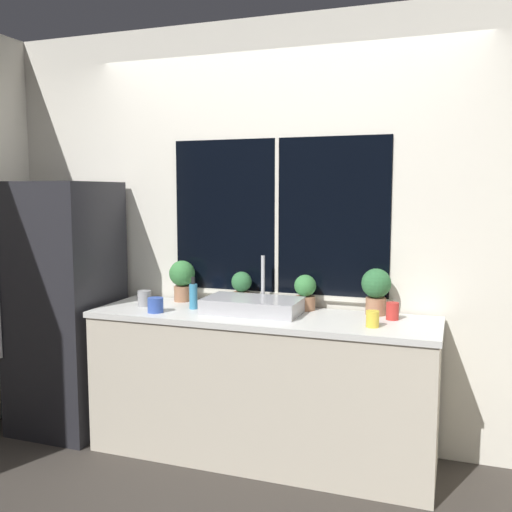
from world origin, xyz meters
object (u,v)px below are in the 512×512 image
at_px(soap_bottle, 193,296).
at_px(mug_blue, 155,305).
at_px(sink, 253,305).
at_px(potted_plant_center_right, 305,292).
at_px(potted_plant_far_left, 182,277).
at_px(mug_red, 392,311).
at_px(mug_yellow, 373,319).
at_px(mug_grey, 144,298).
at_px(potted_plant_far_right, 376,288).
at_px(potted_plant_center_left, 242,287).
at_px(refrigerator, 66,307).

xyz_separation_m(soap_bottle, mug_blue, (-0.17, -0.17, -0.04)).
relative_size(sink, potted_plant_center_right, 2.64).
distance_m(potted_plant_far_left, mug_red, 1.39).
bearing_deg(mug_yellow, mug_blue, -177.49).
height_order(potted_plant_center_right, mug_yellow, potted_plant_center_right).
relative_size(soap_bottle, mug_grey, 2.04).
xyz_separation_m(potted_plant_center_right, mug_grey, (-1.00, -0.23, -0.06)).
bearing_deg(potted_plant_center_right, soap_bottle, -162.94).
relative_size(sink, potted_plant_far_right, 2.09).
distance_m(mug_yellow, mug_red, 0.23).
xyz_separation_m(potted_plant_center_left, soap_bottle, (-0.24, -0.20, -0.04)).
bearing_deg(mug_grey, sink, 2.80).
distance_m(sink, mug_yellow, 0.75).
relative_size(potted_plant_center_left, potted_plant_far_right, 0.79).
bearing_deg(potted_plant_far_left, refrigerator, -162.99).
xyz_separation_m(mug_blue, mug_grey, (-0.17, 0.15, 0.00)).
height_order(mug_grey, mug_yellow, mug_grey).
bearing_deg(mug_blue, sink, 18.44).
relative_size(potted_plant_far_left, potted_plant_far_right, 0.98).
relative_size(refrigerator, mug_grey, 17.02).
xyz_separation_m(refrigerator, mug_red, (2.15, 0.13, 0.10)).
bearing_deg(potted_plant_far_left, mug_grey, -124.54).
height_order(soap_bottle, mug_yellow, soap_bottle).
bearing_deg(mug_red, potted_plant_center_left, 173.98).
bearing_deg(mug_yellow, refrigerator, 177.57).
bearing_deg(sink, mug_yellow, -10.05).
bearing_deg(potted_plant_far_right, mug_blue, -163.41).
relative_size(sink, mug_red, 5.83).
bearing_deg(mug_red, potted_plant_far_left, 175.82).
height_order(refrigerator, potted_plant_far_right, refrigerator).
xyz_separation_m(sink, mug_grey, (-0.73, -0.04, 0.00)).
xyz_separation_m(refrigerator, soap_bottle, (0.94, 0.03, 0.13)).
relative_size(potted_plant_center_right, potted_plant_far_right, 0.79).
xyz_separation_m(sink, mug_yellow, (0.73, -0.13, -0.00)).
bearing_deg(soap_bottle, mug_blue, -134.45).
bearing_deg(mug_blue, potted_plant_far_left, 91.46).
bearing_deg(refrigerator, mug_yellow, -2.43).
distance_m(potted_plant_center_right, potted_plant_far_right, 0.44).
bearing_deg(potted_plant_far_right, potted_plant_far_left, 180.00).
height_order(sink, potted_plant_far_left, sink).
height_order(potted_plant_center_right, mug_blue, potted_plant_center_right).
bearing_deg(mug_red, potted_plant_center_right, 169.38).
bearing_deg(mug_yellow, sink, 169.95).
xyz_separation_m(sink, potted_plant_center_right, (0.28, 0.19, 0.07)).
bearing_deg(potted_plant_center_right, mug_grey, -167.26).
xyz_separation_m(sink, potted_plant_far_left, (-0.57, 0.19, 0.11)).
bearing_deg(mug_grey, potted_plant_far_right, 8.97).
height_order(potted_plant_center_left, soap_bottle, potted_plant_center_left).
xyz_separation_m(refrigerator, potted_plant_center_left, (1.19, 0.23, 0.17)).
height_order(potted_plant_center_right, mug_red, potted_plant_center_right).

